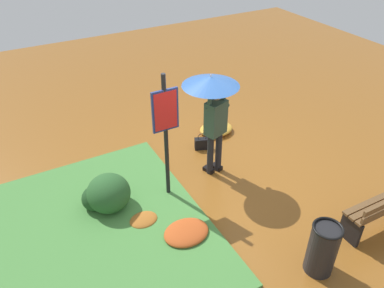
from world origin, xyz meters
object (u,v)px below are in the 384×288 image
Objects in this scene: handbag at (202,143)px; trash_bin at (322,249)px; info_sign_post at (166,125)px; park_bench at (384,208)px; person_with_umbrella at (213,100)px.

handbag is 3.43m from trash_bin.
park_bench is (-2.60, 2.33, -1.04)m from info_sign_post.
info_sign_post reaches higher than trash_bin.
person_with_umbrella reaches higher than park_bench.
handbag is at bearing -108.65° from person_with_umbrella.
handbag is at bearing -67.33° from park_bench.
handbag is 3.56m from park_bench.
info_sign_post is 2.91m from trash_bin.
person_with_umbrella is at bearing 71.35° from handbag.
handbag is 0.26× the size of park_bench.
person_with_umbrella is 2.87m from trash_bin.
info_sign_post reaches higher than park_bench.
park_bench is (-1.37, 3.28, 0.28)m from handbag.
info_sign_post is at bearing -64.71° from trash_bin.
person_with_umbrella is 2.45× the size of trash_bin.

